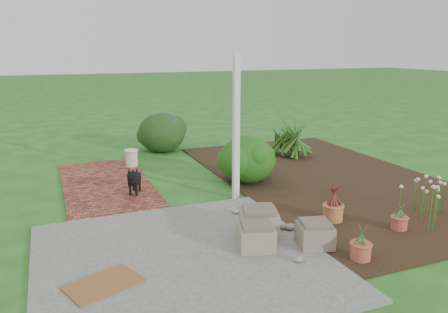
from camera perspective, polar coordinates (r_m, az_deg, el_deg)
name	(u,v)px	position (r m, az deg, el deg)	size (l,w,h in m)	color
ground	(222,202)	(7.52, -0.27, -6.01)	(80.00, 80.00, 0.00)	#21581B
concrete_patio	(181,259)	(5.61, -5.61, -13.14)	(3.50, 3.50, 0.04)	#5B5B59
brick_path	(107,184)	(8.74, -15.08, -3.48)	(1.60, 3.50, 0.04)	maroon
garden_bed	(327,178)	(9.09, 13.33, -2.72)	(4.00, 7.00, 0.03)	black
veranda_post	(236,128)	(7.39, 1.60, 3.69)	(0.10, 0.10, 2.50)	white
stone_trough_near	(256,237)	(5.77, 4.21, -10.46)	(0.45, 0.45, 0.30)	gray
stone_trough_mid	(315,235)	(5.95, 11.77, -10.01)	(0.43, 0.43, 0.29)	#716754
stone_trough_far	(259,223)	(6.14, 4.55, -8.67)	(0.51, 0.51, 0.34)	#716557
coir_doormat	(104,284)	(5.17, -15.46, -15.75)	(0.78, 0.50, 0.02)	brown
black_dog	(134,179)	(7.90, -11.68, -2.90)	(0.31, 0.51, 0.46)	black
cream_ceramic_urn	(131,158)	(9.80, -11.99, -0.19)	(0.27, 0.27, 0.36)	beige
evergreen_shrub	(247,158)	(8.47, 3.03, -0.23)	(1.09, 1.09, 0.92)	#123B0B
agapanthus_clump_back	(293,135)	(10.53, 9.03, 2.75)	(1.15, 1.15, 1.03)	#0E3A0E
agapanthus_clump_front	(282,137)	(10.71, 7.55, 2.48)	(0.95, 0.95, 0.85)	#123C0B
pink_flower_patch	(429,194)	(7.48, 25.19, -4.47)	(1.08, 1.08, 0.69)	#113D0F
terracotta_pot_bronze	(333,212)	(6.86, 14.04, -7.10)	(0.30, 0.30, 0.24)	#AE673B
terracotta_pot_small_left	(399,223)	(6.85, 21.92, -8.02)	(0.23, 0.23, 0.19)	#B94D3E
terracotta_pot_small_right	(361,251)	(5.77, 17.41, -11.69)	(0.25, 0.25, 0.21)	#B04F3B
purple_flowering_bush	(162,132)	(11.19, -8.16, 3.22)	(1.18, 1.18, 1.01)	black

